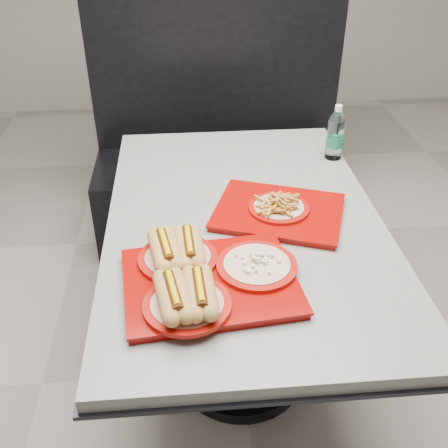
{
  "coord_description": "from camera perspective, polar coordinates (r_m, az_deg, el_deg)",
  "views": [
    {
      "loc": [
        -0.19,
        -1.45,
        1.69
      ],
      "look_at": [
        -0.08,
        -0.16,
        0.83
      ],
      "focal_mm": 42.0,
      "sensor_mm": 36.0,
      "label": 1
    }
  ],
  "objects": [
    {
      "name": "booth_bench",
      "position": [
        2.86,
        -0.57,
        6.77
      ],
      "size": [
        1.3,
        0.57,
        1.35
      ],
      "color": "black",
      "rests_on": "ground"
    },
    {
      "name": "ground",
      "position": [
        2.24,
        1.79,
        -15.59
      ],
      "size": [
        6.0,
        6.0,
        0.0
      ],
      "primitive_type": "plane",
      "color": "#9F998E",
      "rests_on": "ground"
    },
    {
      "name": "water_bottle",
      "position": [
        2.13,
        12.02,
        9.4
      ],
      "size": [
        0.07,
        0.07,
        0.22
      ],
      "rotation": [
        0.0,
        0.0,
        0.23
      ],
      "color": "silver",
      "rests_on": "diner_table"
    },
    {
      "name": "tray_near",
      "position": [
        1.43,
        -2.33,
        -5.67
      ],
      "size": [
        0.5,
        0.42,
        0.1
      ],
      "rotation": [
        0.0,
        0.0,
        0.11
      ],
      "color": "#7E0703",
      "rests_on": "diner_table"
    },
    {
      "name": "tray_far",
      "position": [
        1.74,
        5.98,
        1.61
      ],
      "size": [
        0.5,
        0.44,
        0.08
      ],
      "rotation": [
        0.0,
        0.0,
        -0.35
      ],
      "color": "#7E0703",
      "rests_on": "diner_table"
    },
    {
      "name": "diner_table",
      "position": [
        1.83,
        2.1,
        -3.54
      ],
      "size": [
        0.92,
        1.42,
        0.75
      ],
      "color": "black",
      "rests_on": "ground"
    }
  ]
}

